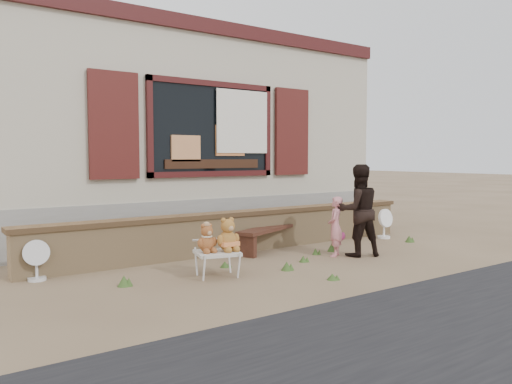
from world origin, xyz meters
TOP-DOWN VIEW (x-y plane):
  - ground at (0.00, 0.00)m, footprint 80.00×80.00m
  - shopfront at (0.00, 4.49)m, footprint 8.04×5.13m
  - brick_wall at (0.00, 1.00)m, footprint 7.10×0.36m
  - bench at (0.40, 0.79)m, footprint 1.54×0.91m
  - folding_chair at (-1.25, -0.31)m, footprint 0.64×0.60m
  - teddy_bear_left at (-1.38, -0.28)m, footprint 0.33×0.30m
  - teddy_bear_right at (-1.11, -0.35)m, footprint 0.39×0.35m
  - child at (0.95, -0.21)m, footprint 0.41×0.39m
  - adult at (1.26, -0.39)m, footprint 0.85×0.76m
  - fan_left at (-3.22, 0.80)m, footprint 0.33×0.22m
  - fan_right at (2.93, 0.52)m, footprint 0.35×0.24m
  - grass_tufts at (0.10, -0.23)m, footprint 5.53×1.55m

SIDE VIEW (x-z plane):
  - ground at x=0.00m, z-range 0.00..0.00m
  - grass_tufts at x=0.10m, z-range -0.01..0.12m
  - fan_left at x=-3.22m, z-range 0.00..0.52m
  - fan_right at x=2.93m, z-range 0.00..0.57m
  - bench at x=0.40m, z-range 0.09..0.48m
  - folding_chair at x=-1.25m, z-range 0.13..0.47m
  - brick_wall at x=0.00m, z-range 0.01..0.67m
  - child at x=0.95m, z-range 0.00..0.94m
  - teddy_bear_left at x=-1.38m, z-range 0.33..0.71m
  - teddy_bear_right at x=-1.11m, z-range 0.33..0.78m
  - adult at x=1.26m, z-range 0.00..1.44m
  - shopfront at x=0.00m, z-range 0.00..4.00m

